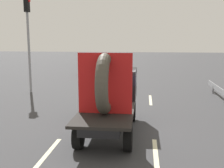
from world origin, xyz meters
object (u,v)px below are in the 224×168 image
distant_sedan (95,68)px  oncoming_car (95,60)px  traffic_light (28,33)px  flatbed_truck (111,91)px

distant_sedan → oncoming_car: bearing=99.8°
traffic_light → distant_sedan: bearing=72.5°
distant_sedan → oncoming_car: distant_sedan is taller
oncoming_car → distant_sedan: bearing=-80.2°
distant_sedan → oncoming_car: (-1.71, 9.95, -0.04)m
flatbed_truck → traffic_light: (-6.44, 6.93, 2.50)m
flatbed_truck → distant_sedan: bearing=102.4°
flatbed_truck → oncoming_car: size_ratio=1.41×
flatbed_truck → traffic_light: 9.79m
traffic_light → oncoming_car: size_ratio=1.64×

